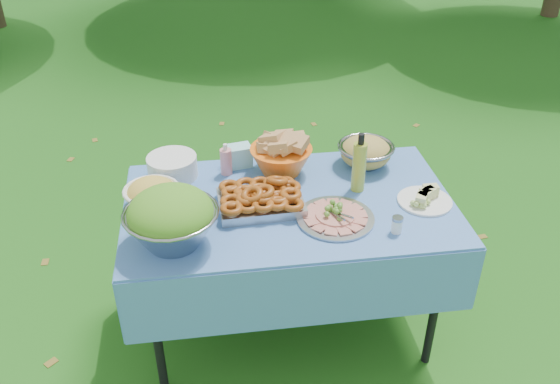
% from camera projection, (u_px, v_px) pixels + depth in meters
% --- Properties ---
extents(ground, '(80.00, 80.00, 0.00)m').
position_uv_depth(ground, '(288.00, 325.00, 3.05)').
color(ground, '#0A3509').
rests_on(ground, ground).
extents(picnic_table, '(1.46, 0.86, 0.76)m').
position_uv_depth(picnic_table, '(289.00, 268.00, 2.85)').
color(picnic_table, '#84B9FF').
rests_on(picnic_table, ground).
extents(salad_bowl, '(0.45, 0.45, 0.25)m').
position_uv_depth(salad_bowl, '(171.00, 218.00, 2.33)').
color(salad_bowl, gray).
rests_on(salad_bowl, picnic_table).
extents(pasta_bowl_white, '(0.28, 0.28, 0.13)m').
position_uv_depth(pasta_bowl_white, '(152.00, 194.00, 2.58)').
color(pasta_bowl_white, white).
rests_on(pasta_bowl_white, picnic_table).
extents(plate_stack, '(0.29, 0.29, 0.11)m').
position_uv_depth(plate_stack, '(172.00, 167.00, 2.80)').
color(plate_stack, white).
rests_on(plate_stack, picnic_table).
extents(wipes_box, '(0.13, 0.11, 0.11)m').
position_uv_depth(wipes_box, '(239.00, 156.00, 2.89)').
color(wipes_box, '#9FEBF1').
rests_on(wipes_box, picnic_table).
extents(sanitizer_bottle, '(0.06, 0.06, 0.16)m').
position_uv_depth(sanitizer_bottle, '(226.00, 159.00, 2.81)').
color(sanitizer_bottle, pink).
rests_on(sanitizer_bottle, picnic_table).
extents(bread_bowl, '(0.30, 0.30, 0.20)m').
position_uv_depth(bread_bowl, '(281.00, 154.00, 2.81)').
color(bread_bowl, orange).
rests_on(bread_bowl, picnic_table).
extents(pasta_bowl_steel, '(0.36, 0.36, 0.14)m').
position_uv_depth(pasta_bowl_steel, '(366.00, 152.00, 2.89)').
color(pasta_bowl_steel, gray).
rests_on(pasta_bowl_steel, picnic_table).
extents(fried_tray, '(0.38, 0.28, 0.09)m').
position_uv_depth(fried_tray, '(261.00, 199.00, 2.59)').
color(fried_tray, '#A4A5A9').
rests_on(fried_tray, picnic_table).
extents(charcuterie_platter, '(0.43, 0.43, 0.08)m').
position_uv_depth(charcuterie_platter, '(336.00, 212.00, 2.51)').
color(charcuterie_platter, '#9FA0A6').
rests_on(charcuterie_platter, picnic_table).
extents(oil_bottle, '(0.06, 0.06, 0.29)m').
position_uv_depth(oil_bottle, '(359.00, 162.00, 2.66)').
color(oil_bottle, '#9FAE32').
rests_on(oil_bottle, picnic_table).
extents(cheese_plate, '(0.31, 0.31, 0.07)m').
position_uv_depth(cheese_plate, '(425.00, 196.00, 2.63)').
color(cheese_plate, white).
rests_on(cheese_plate, picnic_table).
extents(shaker, '(0.06, 0.06, 0.07)m').
position_uv_depth(shaker, '(397.00, 225.00, 2.44)').
color(shaker, white).
rests_on(shaker, picnic_table).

